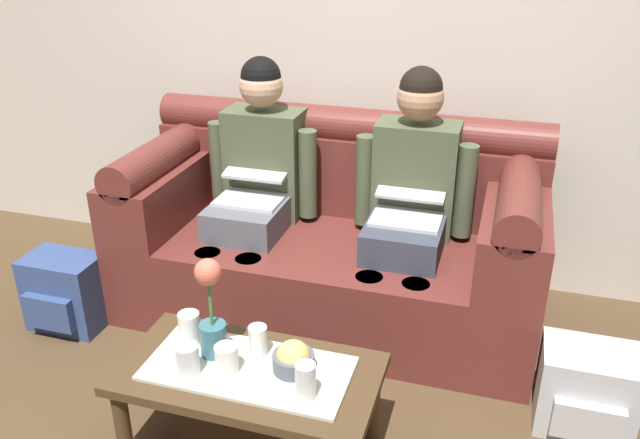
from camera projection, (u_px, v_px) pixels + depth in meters
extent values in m
cube|color=maroon|center=(327.00, 274.00, 3.19)|extent=(1.97, 0.88, 0.42)
cube|color=maroon|center=(346.00, 173.00, 3.30)|extent=(1.97, 0.22, 0.40)
cylinder|color=maroon|center=(347.00, 125.00, 3.20)|extent=(1.97, 0.18, 0.18)
cube|color=maroon|center=(167.00, 189.00, 3.27)|extent=(0.28, 0.88, 0.28)
cylinder|color=maroon|center=(163.00, 155.00, 3.19)|extent=(0.18, 0.88, 0.18)
cube|color=maroon|center=(514.00, 232.00, 2.82)|extent=(0.28, 0.88, 0.28)
cylinder|color=maroon|center=(520.00, 193.00, 2.74)|extent=(0.18, 0.88, 0.18)
cube|color=#595B66|center=(249.00, 217.00, 3.12)|extent=(0.34, 0.40, 0.15)
cylinder|color=#595B66|center=(211.00, 292.00, 3.04)|extent=(0.12, 0.12, 0.42)
cylinder|color=#595B66|center=(250.00, 298.00, 2.99)|extent=(0.12, 0.12, 0.42)
cube|color=#475138|center=(266.00, 163.00, 3.24)|extent=(0.38, 0.22, 0.54)
cylinder|color=#475138|center=(220.00, 164.00, 3.28)|extent=(0.09, 0.09, 0.44)
cylinder|color=#475138|center=(308.00, 174.00, 3.16)|extent=(0.09, 0.09, 0.44)
sphere|color=tan|center=(261.00, 85.00, 3.06)|extent=(0.21, 0.21, 0.21)
sphere|color=black|center=(261.00, 77.00, 3.04)|extent=(0.19, 0.19, 0.19)
cube|color=silver|center=(250.00, 200.00, 3.10)|extent=(0.31, 0.22, 0.02)
cube|color=silver|center=(259.00, 169.00, 3.17)|extent=(0.31, 0.21, 0.05)
cube|color=black|center=(258.00, 170.00, 3.16)|extent=(0.27, 0.18, 0.04)
cube|color=#383D4C|center=(404.00, 238.00, 2.92)|extent=(0.34, 0.40, 0.15)
cylinder|color=#383D4C|center=(368.00, 318.00, 2.84)|extent=(0.12, 0.12, 0.42)
cylinder|color=#383D4C|center=(413.00, 326.00, 2.79)|extent=(0.12, 0.12, 0.42)
cube|color=#475138|center=(416.00, 179.00, 3.05)|extent=(0.38, 0.22, 0.54)
cylinder|color=#475138|center=(365.00, 180.00, 3.08)|extent=(0.09, 0.09, 0.44)
cylinder|color=#475138|center=(465.00, 191.00, 2.96)|extent=(0.09, 0.09, 0.44)
sphere|color=tan|center=(420.00, 97.00, 2.86)|extent=(0.21, 0.21, 0.21)
sphere|color=black|center=(421.00, 88.00, 2.84)|extent=(0.19, 0.19, 0.19)
cube|color=silver|center=(406.00, 219.00, 2.90)|extent=(0.31, 0.22, 0.02)
cube|color=silver|center=(413.00, 185.00, 2.98)|extent=(0.31, 0.20, 0.08)
cube|color=black|center=(412.00, 187.00, 2.97)|extent=(0.27, 0.18, 0.06)
cube|color=#47331E|center=(248.00, 374.00, 2.27)|extent=(0.92, 0.48, 0.04)
cube|color=beige|center=(248.00, 368.00, 2.26)|extent=(0.72, 0.34, 0.01)
cylinder|color=#47331E|center=(123.00, 427.00, 2.30)|extent=(0.06, 0.06, 0.33)
cylinder|color=#47331E|center=(175.00, 363.00, 2.63)|extent=(0.06, 0.06, 0.33)
cylinder|color=#47331E|center=(373.00, 403.00, 2.41)|extent=(0.06, 0.06, 0.33)
cylinder|color=#336672|center=(213.00, 339.00, 2.31)|extent=(0.10, 0.10, 0.12)
cylinder|color=#3D7538|center=(210.00, 303.00, 2.24)|extent=(0.01, 0.01, 0.18)
sphere|color=#E0664C|center=(208.00, 272.00, 2.19)|extent=(0.09, 0.09, 0.09)
cylinder|color=#4C5666|center=(294.00, 362.00, 2.24)|extent=(0.15, 0.15, 0.06)
sphere|color=#D8B766|center=(293.00, 357.00, 2.23)|extent=(0.12, 0.12, 0.12)
cylinder|color=silver|center=(188.00, 359.00, 2.21)|extent=(0.08, 0.08, 0.11)
cylinder|color=silver|center=(305.00, 381.00, 2.10)|extent=(0.07, 0.07, 0.13)
cylinder|color=white|center=(190.00, 328.00, 2.37)|extent=(0.08, 0.08, 0.13)
cylinder|color=white|center=(227.00, 359.00, 2.22)|extent=(0.08, 0.08, 0.10)
cylinder|color=white|center=(258.00, 340.00, 2.31)|extent=(0.07, 0.07, 0.11)
cube|color=#33477A|center=(66.00, 291.00, 3.10)|extent=(0.35, 0.23, 0.37)
cube|color=#33477A|center=(49.00, 313.00, 2.99)|extent=(0.25, 0.05, 0.16)
cube|color=#B7B7BC|center=(586.00, 389.00, 2.48)|extent=(0.36, 0.26, 0.34)
cube|color=#B7B7BC|center=(587.00, 422.00, 2.36)|extent=(0.25, 0.05, 0.15)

